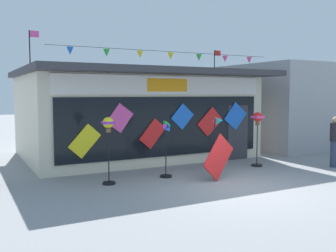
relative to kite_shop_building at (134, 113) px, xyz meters
The scene contains 9 objects.
ground_plane 6.57m from the kite_shop_building, 87.08° to the right, with size 80.00×80.00×0.00m, color gray.
kite_shop_building is the anchor object (origin of this frame).
wind_spinner_far_left 4.99m from the kite_shop_building, 121.23° to the right, with size 0.35×0.35×1.81m.
wind_spinner_left 4.39m from the kite_shop_building, 101.04° to the right, with size 0.35×0.35×1.67m.
wind_spinner_center_left 4.34m from the kite_shop_building, 76.14° to the right, with size 0.56×0.34×1.70m.
wind_spinner_center_right 4.95m from the kite_shop_building, 57.47° to the right, with size 0.37×0.37×1.82m.
person_near_camera 7.37m from the kite_shop_building, 48.74° to the right, with size 0.38×0.48×1.68m.
display_kite_on_ground 5.28m from the kite_shop_building, 85.98° to the right, with size 0.66×0.03×1.21m, color red.
neighbour_building 8.22m from the kite_shop_building, ahead, with size 6.49×7.49×3.72m, color #99999E.
Camera 1 is at (-6.31, -7.62, 2.44)m, focal length 41.06 mm.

